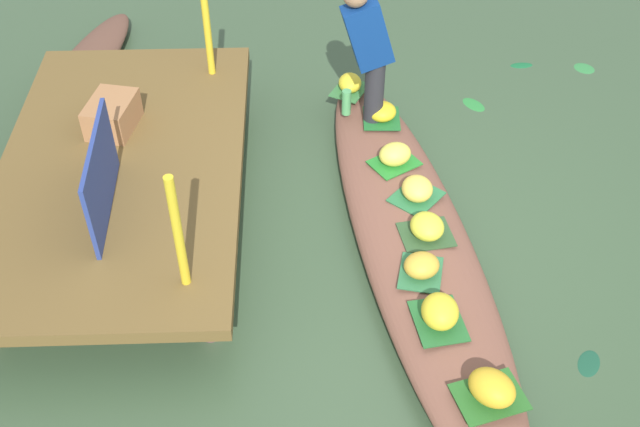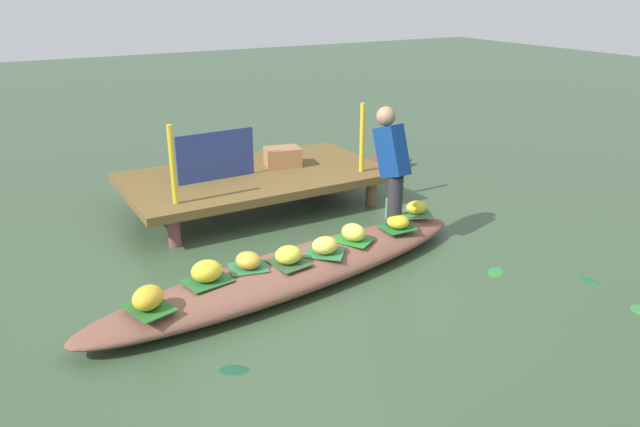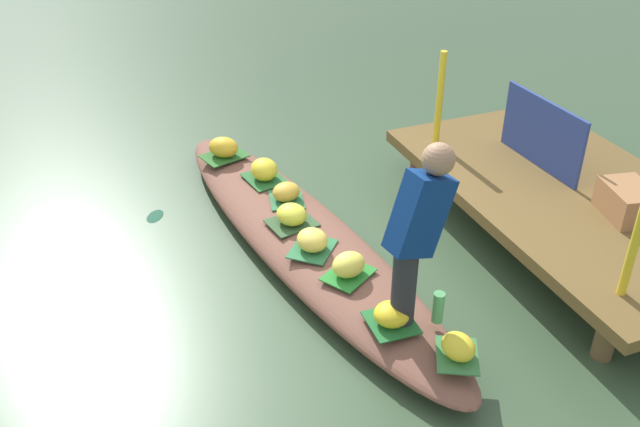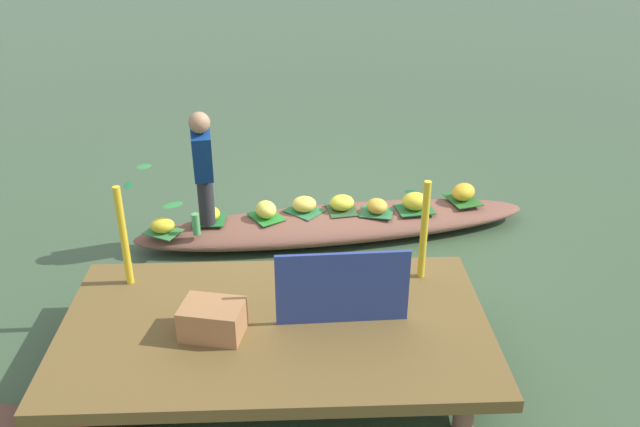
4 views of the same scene
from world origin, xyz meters
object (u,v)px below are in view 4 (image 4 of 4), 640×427
banana_bunch_3 (342,203)px  banana_bunch_5 (163,225)px  banana_bunch_4 (209,214)px  water_bottle (196,224)px  vendor_person (203,162)px  vendor_boat (335,224)px  banana_bunch_7 (377,206)px  market_banner (343,288)px  banana_bunch_2 (266,209)px  banana_bunch_0 (463,192)px  produce_crate (213,319)px  banana_bunch_1 (415,201)px  banana_bunch_6 (304,204)px

banana_bunch_3 → banana_bunch_5: size_ratio=1.08×
banana_bunch_4 → water_bottle: water_bottle is taller
vendor_person → vendor_boat: bearing=-168.7°
banana_bunch_3 → banana_bunch_7: banana_bunch_3 is taller
vendor_boat → market_banner: market_banner is taller
banana_bunch_3 → banana_bunch_4: banana_bunch_3 is taller
water_bottle → market_banner: bearing=127.2°
banana_bunch_2 → vendor_person: size_ratio=0.20×
banana_bunch_0 → water_bottle: 2.89m
banana_bunch_0 → banana_bunch_7: banana_bunch_0 is taller
banana_bunch_7 → water_bottle: bearing=12.0°
banana_bunch_7 → market_banner: size_ratio=0.24×
banana_bunch_4 → banana_bunch_5: size_ratio=0.99×
banana_bunch_2 → water_bottle: 0.75m
banana_bunch_5 → produce_crate: size_ratio=0.54×
banana_bunch_3 → vendor_person: bearing=13.5°
banana_bunch_1 → banana_bunch_3: banana_bunch_1 is taller
vendor_boat → banana_bunch_4: (1.31, 0.12, 0.20)m
banana_bunch_4 → banana_bunch_2: bearing=-175.5°
banana_bunch_5 → banana_bunch_6: bearing=-164.0°
banana_bunch_5 → produce_crate: produce_crate is taller
banana_bunch_6 → water_bottle: bearing=23.1°
banana_bunch_4 → banana_bunch_7: banana_bunch_7 is taller
vendor_person → water_bottle: bearing=56.2°
vendor_boat → banana_bunch_0: banana_bunch_0 is taller
banana_bunch_0 → banana_bunch_5: size_ratio=1.19×
vendor_boat → banana_bunch_4: size_ratio=17.76×
banana_bunch_3 → produce_crate: bearing=64.5°
vendor_person → water_bottle: size_ratio=5.58×
banana_bunch_1 → produce_crate: 2.97m
banana_bunch_0 → banana_bunch_3: (1.34, 0.19, -0.01)m
banana_bunch_6 → produce_crate: (0.70, 2.30, 0.21)m
produce_crate → market_banner: bearing=-173.4°
banana_bunch_0 → banana_bunch_6: 1.75m
vendor_boat → vendor_person: (1.30, 0.26, 0.83)m
vendor_boat → vendor_person: size_ratio=3.37×
vendor_boat → banana_bunch_2: (0.73, 0.07, 0.22)m
vendor_person → water_bottle: vendor_person is taller
banana_bunch_5 → banana_bunch_6: 1.47m
banana_bunch_0 → banana_bunch_1: 0.60m
banana_bunch_0 → banana_bunch_1: (0.56, 0.21, 0.00)m
banana_bunch_5 → banana_bunch_7: bearing=-171.1°
vendor_person → banana_bunch_1: bearing=-171.9°
banana_bunch_0 → produce_crate: size_ratio=0.65×
banana_bunch_3 → vendor_boat: bearing=44.2°
banana_bunch_4 → vendor_person: 0.64m
banana_bunch_3 → banana_bunch_6: (0.40, 0.02, -0.00)m
banana_bunch_2 → banana_bunch_3: (-0.80, -0.14, -0.01)m
banana_bunch_4 → banana_bunch_6: bearing=-170.3°
banana_bunch_0 → banana_bunch_7: bearing=15.6°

